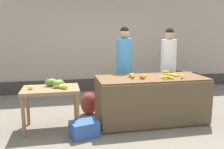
% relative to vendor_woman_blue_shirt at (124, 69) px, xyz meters
% --- Properties ---
extents(ground_plane, '(24.00, 24.00, 0.00)m').
position_rel_vendor_woman_blue_shirt_xyz_m(ground_plane, '(-0.03, -0.69, -0.92)').
color(ground_plane, '#756B5B').
extents(market_wall_back, '(8.94, 0.23, 3.10)m').
position_rel_vendor_woman_blue_shirt_xyz_m(market_wall_back, '(-0.03, 2.03, 0.60)').
color(market_wall_back, tan).
rests_on(market_wall_back, ground).
extents(fruit_stall_counter, '(2.04, 0.90, 0.87)m').
position_rel_vendor_woman_blue_shirt_xyz_m(fruit_stall_counter, '(0.35, -0.70, -0.49)').
color(fruit_stall_counter, brown).
rests_on(fruit_stall_counter, ground).
extents(side_table_wooden, '(0.97, 0.65, 0.75)m').
position_rel_vendor_woman_blue_shirt_xyz_m(side_table_wooden, '(-1.51, -0.69, -0.28)').
color(side_table_wooden, olive).
rests_on(side_table_wooden, ground).
extents(banana_bunch_pile, '(0.68, 0.63, 0.07)m').
position_rel_vendor_woman_blue_shirt_xyz_m(banana_bunch_pile, '(0.67, -0.74, -0.02)').
color(banana_bunch_pile, yellow).
rests_on(banana_bunch_pile, fruit_stall_counter).
extents(orange_pile, '(0.25, 0.28, 0.09)m').
position_rel_vendor_woman_blue_shirt_xyz_m(orange_pile, '(0.03, -0.74, -0.01)').
color(orange_pile, orange).
rests_on(orange_pile, fruit_stall_counter).
extents(mango_papaya_pile, '(0.68, 0.42, 0.14)m').
position_rel_vendor_woman_blue_shirt_xyz_m(mango_papaya_pile, '(-1.43, -0.64, -0.11)').
color(mango_papaya_pile, yellow).
rests_on(mango_papaya_pile, side_table_wooden).
extents(vendor_woman_blue_shirt, '(0.34, 0.34, 1.82)m').
position_rel_vendor_woman_blue_shirt_xyz_m(vendor_woman_blue_shirt, '(0.00, 0.00, 0.00)').
color(vendor_woman_blue_shirt, '#33333D').
rests_on(vendor_woman_blue_shirt, ground).
extents(vendor_woman_white_shirt, '(0.34, 0.34, 1.79)m').
position_rel_vendor_woman_blue_shirt_xyz_m(vendor_woman_white_shirt, '(1.05, 0.10, -0.02)').
color(vendor_woman_white_shirt, '#33333D').
rests_on(vendor_woman_white_shirt, ground).
extents(parked_motorcycle, '(1.60, 0.18, 0.88)m').
position_rel_vendor_woman_blue_shirt_xyz_m(parked_motorcycle, '(1.64, 0.84, -0.52)').
color(parked_motorcycle, black).
rests_on(parked_motorcycle, ground).
extents(produce_crate, '(0.51, 0.42, 0.26)m').
position_rel_vendor_woman_blue_shirt_xyz_m(produce_crate, '(-0.97, -1.14, -0.79)').
color(produce_crate, '#3359A5').
rests_on(produce_crate, ground).
extents(produce_sack, '(0.43, 0.38, 0.47)m').
position_rel_vendor_woman_blue_shirt_xyz_m(produce_sack, '(-0.77, -0.06, -0.69)').
color(produce_sack, maroon).
rests_on(produce_sack, ground).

